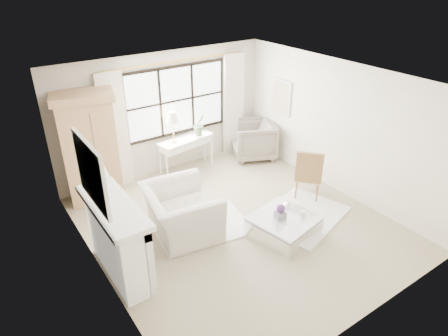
% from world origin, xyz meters
% --- Properties ---
extents(floor, '(5.50, 5.50, 0.00)m').
position_xyz_m(floor, '(0.00, 0.00, 0.00)').
color(floor, tan).
rests_on(floor, ground).
extents(ceiling, '(5.50, 5.50, 0.00)m').
position_xyz_m(ceiling, '(0.00, 0.00, 2.70)').
color(ceiling, silver).
rests_on(ceiling, ground).
extents(wall_back, '(5.00, 0.00, 5.00)m').
position_xyz_m(wall_back, '(0.00, 2.75, 1.35)').
color(wall_back, beige).
rests_on(wall_back, ground).
extents(wall_front, '(5.00, 0.00, 5.00)m').
position_xyz_m(wall_front, '(0.00, -2.75, 1.35)').
color(wall_front, beige).
rests_on(wall_front, ground).
extents(wall_left, '(0.00, 5.50, 5.50)m').
position_xyz_m(wall_left, '(-2.50, 0.00, 1.35)').
color(wall_left, white).
rests_on(wall_left, ground).
extents(wall_right, '(0.00, 5.50, 5.50)m').
position_xyz_m(wall_right, '(2.50, 0.00, 1.35)').
color(wall_right, white).
rests_on(wall_right, ground).
extents(window_pane, '(2.40, 0.02, 1.50)m').
position_xyz_m(window_pane, '(0.30, 2.73, 1.60)').
color(window_pane, silver).
rests_on(window_pane, wall_back).
extents(window_frame, '(2.50, 0.04, 1.50)m').
position_xyz_m(window_frame, '(0.30, 2.72, 1.60)').
color(window_frame, black).
rests_on(window_frame, wall_back).
extents(curtain_rod, '(3.30, 0.04, 0.04)m').
position_xyz_m(curtain_rod, '(0.30, 2.67, 2.47)').
color(curtain_rod, '#AE8A3C').
rests_on(curtain_rod, wall_back).
extents(curtain_left, '(0.55, 0.10, 2.47)m').
position_xyz_m(curtain_left, '(-1.20, 2.65, 1.24)').
color(curtain_left, silver).
rests_on(curtain_left, ground).
extents(curtain_right, '(0.55, 0.10, 2.47)m').
position_xyz_m(curtain_right, '(1.80, 2.65, 1.24)').
color(curtain_right, silver).
rests_on(curtain_right, ground).
extents(fireplace, '(0.58, 1.66, 1.26)m').
position_xyz_m(fireplace, '(-2.27, 0.00, 0.65)').
color(fireplace, white).
rests_on(fireplace, ground).
extents(mirror_frame, '(0.05, 1.15, 0.95)m').
position_xyz_m(mirror_frame, '(-2.47, 0.00, 1.84)').
color(mirror_frame, silver).
rests_on(mirror_frame, wall_left).
extents(mirror_glass, '(0.02, 1.00, 0.80)m').
position_xyz_m(mirror_glass, '(-2.44, 0.00, 1.84)').
color(mirror_glass, '#B5BAC0').
rests_on(mirror_glass, wall_left).
extents(art_frame, '(0.04, 0.62, 0.82)m').
position_xyz_m(art_frame, '(2.47, 1.70, 1.55)').
color(art_frame, silver).
rests_on(art_frame, wall_right).
extents(art_canvas, '(0.01, 0.52, 0.72)m').
position_xyz_m(art_canvas, '(2.45, 1.70, 1.55)').
color(art_canvas, beige).
rests_on(art_canvas, wall_right).
extents(mantel_lamp, '(0.22, 0.22, 0.51)m').
position_xyz_m(mantel_lamp, '(-2.26, 0.29, 1.65)').
color(mantel_lamp, black).
rests_on(mantel_lamp, fireplace).
extents(armoire, '(1.26, 0.95, 2.24)m').
position_xyz_m(armoire, '(-1.81, 2.37, 1.14)').
color(armoire, tan).
rests_on(armoire, floor).
extents(console_table, '(1.35, 0.65, 0.80)m').
position_xyz_m(console_table, '(0.31, 2.42, 0.40)').
color(console_table, white).
rests_on(console_table, floor).
extents(console_lamp, '(0.28, 0.28, 0.69)m').
position_xyz_m(console_lamp, '(0.01, 2.40, 1.36)').
color(console_lamp, '#B7843F').
rests_on(console_lamp, console_table).
extents(orchid_plant, '(0.30, 0.25, 0.50)m').
position_xyz_m(orchid_plant, '(0.68, 2.41, 1.05)').
color(orchid_plant, '#556F4A').
rests_on(orchid_plant, console_table).
extents(side_table, '(0.40, 0.40, 0.51)m').
position_xyz_m(side_table, '(-0.37, 1.31, 0.33)').
color(side_table, white).
rests_on(side_table, floor).
extents(rug_left, '(1.83, 1.42, 0.03)m').
position_xyz_m(rug_left, '(-0.59, 0.28, 0.01)').
color(rug_left, white).
rests_on(rug_left, floor).
extents(rug_right, '(1.99, 1.70, 0.03)m').
position_xyz_m(rug_right, '(1.16, -0.50, 0.02)').
color(rug_right, white).
rests_on(rug_right, floor).
extents(club_armchair, '(1.37, 1.51, 0.87)m').
position_xyz_m(club_armchair, '(-0.97, 0.37, 0.44)').
color(club_armchair, beige).
rests_on(club_armchair, floor).
extents(wingback_chair, '(1.33, 1.32, 0.91)m').
position_xyz_m(wingback_chair, '(2.02, 2.09, 0.46)').
color(wingback_chair, gray).
rests_on(wingback_chair, floor).
extents(french_chair, '(0.68, 0.68, 1.08)m').
position_xyz_m(french_chair, '(1.75, -0.03, 0.31)').
color(french_chair, olive).
rests_on(french_chair, floor).
extents(coffee_table, '(1.18, 1.18, 0.38)m').
position_xyz_m(coffee_table, '(0.47, -0.73, 0.18)').
color(coffee_table, white).
rests_on(coffee_table, floor).
extents(planter_box, '(0.20, 0.20, 0.13)m').
position_xyz_m(planter_box, '(0.40, -0.71, 0.44)').
color(planter_box, slate).
rests_on(planter_box, coffee_table).
extents(planter_flowers, '(0.15, 0.15, 0.15)m').
position_xyz_m(planter_flowers, '(0.40, -0.71, 0.58)').
color(planter_flowers, '#522C6F').
rests_on(planter_flowers, planter_box).
extents(pillar_candle, '(0.10, 0.10, 0.12)m').
position_xyz_m(pillar_candle, '(0.75, -0.90, 0.44)').
color(pillar_candle, white).
rests_on(pillar_candle, coffee_table).
extents(coffee_vase, '(0.16, 0.16, 0.15)m').
position_xyz_m(coffee_vase, '(0.73, -0.51, 0.45)').
color(coffee_vase, white).
rests_on(coffee_vase, coffee_table).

